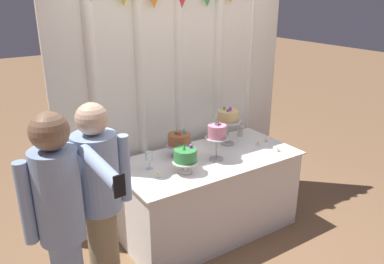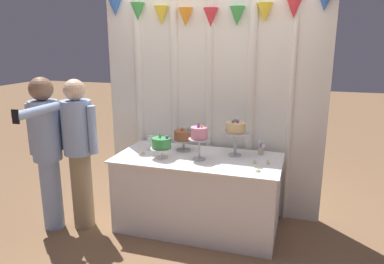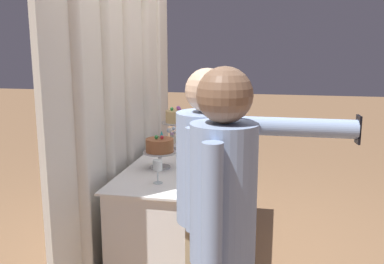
{
  "view_description": "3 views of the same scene",
  "coord_description": "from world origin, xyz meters",
  "px_view_note": "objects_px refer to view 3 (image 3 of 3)",
  "views": [
    {
      "loc": [
        -1.94,
        -2.59,
        2.29
      ],
      "look_at": [
        -0.14,
        0.17,
        1.05
      ],
      "focal_mm": 36.37,
      "sensor_mm": 36.0,
      "label": 1
    },
    {
      "loc": [
        1.0,
        -3.31,
        1.96
      ],
      "look_at": [
        -0.07,
        0.11,
        1.05
      ],
      "focal_mm": 33.7,
      "sensor_mm": 36.0,
      "label": 2
    },
    {
      "loc": [
        -3.22,
        -0.59,
        1.7
      ],
      "look_at": [
        -0.0,
        0.07,
        1.04
      ],
      "focal_mm": 40.11,
      "sensor_mm": 36.0,
      "label": 3
    }
  ],
  "objects_px": {
    "cake_table": "(188,208)",
    "cake_display_midright": "(198,129)",
    "tealight_far_right": "(204,141)",
    "guest_man_pink_jacket": "(225,228)",
    "wine_glass": "(158,166)",
    "cake_display_leftmost": "(198,155)",
    "flower_vase": "(172,135)",
    "cake_display_rightmost": "(178,119)",
    "guest_man_dark_suit": "(206,208)",
    "cake_display_midleft": "(160,147)",
    "tealight_near_right": "(228,144)",
    "tealight_near_left": "(204,144)",
    "tealight_far_left": "(183,184)"
  },
  "relations": [
    {
      "from": "wine_glass",
      "to": "cake_display_leftmost",
      "type": "bearing_deg",
      "value": -45.61
    },
    {
      "from": "cake_table",
      "to": "cake_display_rightmost",
      "type": "xyz_separation_m",
      "value": [
        0.35,
        0.17,
        0.68
      ]
    },
    {
      "from": "cake_display_leftmost",
      "to": "guest_man_pink_jacket",
      "type": "distance_m",
      "value": 1.18
    },
    {
      "from": "cake_table",
      "to": "tealight_far_left",
      "type": "distance_m",
      "value": 0.72
    },
    {
      "from": "cake_display_leftmost",
      "to": "guest_man_pink_jacket",
      "type": "height_order",
      "value": "guest_man_pink_jacket"
    },
    {
      "from": "cake_display_leftmost",
      "to": "cake_display_rightmost",
      "type": "distance_m",
      "value": 0.78
    },
    {
      "from": "cake_table",
      "to": "wine_glass",
      "type": "xyz_separation_m",
      "value": [
        -0.57,
        0.09,
        0.51
      ]
    },
    {
      "from": "flower_vase",
      "to": "cake_display_leftmost",
      "type": "bearing_deg",
      "value": -155.92
    },
    {
      "from": "cake_display_leftmost",
      "to": "tealight_far_left",
      "type": "height_order",
      "value": "cake_display_leftmost"
    },
    {
      "from": "flower_vase",
      "to": "guest_man_pink_jacket",
      "type": "relative_size",
      "value": 0.1
    },
    {
      "from": "tealight_far_right",
      "to": "cake_display_midright",
      "type": "bearing_deg",
      "value": -174.22
    },
    {
      "from": "cake_display_rightmost",
      "to": "tealight_far_right",
      "type": "height_order",
      "value": "cake_display_rightmost"
    },
    {
      "from": "guest_man_dark_suit",
      "to": "guest_man_pink_jacket",
      "type": "distance_m",
      "value": 0.33
    },
    {
      "from": "tealight_far_right",
      "to": "guest_man_dark_suit",
      "type": "height_order",
      "value": "guest_man_dark_suit"
    },
    {
      "from": "cake_display_midleft",
      "to": "cake_display_rightmost",
      "type": "distance_m",
      "value": 0.58
    },
    {
      "from": "cake_display_midleft",
      "to": "tealight_far_right",
      "type": "bearing_deg",
      "value": -10.85
    },
    {
      "from": "cake_table",
      "to": "cake_display_midright",
      "type": "bearing_deg",
      "value": -66.49
    },
    {
      "from": "tealight_far_left",
      "to": "guest_man_dark_suit",
      "type": "distance_m",
      "value": 0.66
    },
    {
      "from": "cake_display_midleft",
      "to": "cake_display_midright",
      "type": "bearing_deg",
      "value": -44.8
    },
    {
      "from": "cake_display_midleft",
      "to": "tealight_near_right",
      "type": "distance_m",
      "value": 0.97
    },
    {
      "from": "cake_display_leftmost",
      "to": "flower_vase",
      "type": "relative_size",
      "value": 1.63
    },
    {
      "from": "cake_display_midleft",
      "to": "guest_man_pink_jacket",
      "type": "xyz_separation_m",
      "value": [
        -1.27,
        -0.65,
        -0.03
      ]
    },
    {
      "from": "wine_glass",
      "to": "cake_display_rightmost",
      "type": "bearing_deg",
      "value": 5.13
    },
    {
      "from": "tealight_far_right",
      "to": "cake_display_leftmost",
      "type": "bearing_deg",
      "value": -172.64
    },
    {
      "from": "cake_display_rightmost",
      "to": "guest_man_dark_suit",
      "type": "xyz_separation_m",
      "value": [
        -1.54,
        -0.52,
        -0.19
      ]
    },
    {
      "from": "guest_man_pink_jacket",
      "to": "cake_display_midright",
      "type": "bearing_deg",
      "value": 14.95
    },
    {
      "from": "tealight_far_right",
      "to": "flower_vase",
      "type": "bearing_deg",
      "value": 109.91
    },
    {
      "from": "cake_table",
      "to": "guest_man_dark_suit",
      "type": "bearing_deg",
      "value": -163.72
    },
    {
      "from": "flower_vase",
      "to": "guest_man_pink_jacket",
      "type": "distance_m",
      "value": 2.23
    },
    {
      "from": "cake_display_rightmost",
      "to": "wine_glass",
      "type": "relative_size",
      "value": 2.43
    },
    {
      "from": "flower_vase",
      "to": "tealight_far_right",
      "type": "bearing_deg",
      "value": -70.09
    },
    {
      "from": "wine_glass",
      "to": "guest_man_pink_jacket",
      "type": "xyz_separation_m",
      "value": [
        -0.91,
        -0.57,
        0.01
      ]
    },
    {
      "from": "guest_man_dark_suit",
      "to": "cake_display_leftmost",
      "type": "bearing_deg",
      "value": 13.67
    },
    {
      "from": "cake_display_leftmost",
      "to": "tealight_near_left",
      "type": "bearing_deg",
      "value": 7.32
    },
    {
      "from": "guest_man_pink_jacket",
      "to": "tealight_far_left",
      "type": "bearing_deg",
      "value": 23.46
    },
    {
      "from": "cake_table",
      "to": "guest_man_dark_suit",
      "type": "xyz_separation_m",
      "value": [
        -1.19,
        -0.35,
        0.49
      ]
    },
    {
      "from": "tealight_near_right",
      "to": "tealight_far_right",
      "type": "distance_m",
      "value": 0.25
    },
    {
      "from": "cake_display_midright",
      "to": "guest_man_dark_suit",
      "type": "distance_m",
      "value": 1.26
    },
    {
      "from": "wine_glass",
      "to": "tealight_near_left",
      "type": "bearing_deg",
      "value": -5.45
    },
    {
      "from": "cake_display_leftmost",
      "to": "cake_display_rightmost",
      "type": "relative_size",
      "value": 0.67
    },
    {
      "from": "cake_display_midleft",
      "to": "cake_display_midright",
      "type": "height_order",
      "value": "cake_display_midright"
    },
    {
      "from": "tealight_near_right",
      "to": "tealight_near_left",
      "type": "bearing_deg",
      "value": 105.27
    },
    {
      "from": "cake_display_midright",
      "to": "guest_man_pink_jacket",
      "type": "distance_m",
      "value": 1.57
    },
    {
      "from": "tealight_far_left",
      "to": "cake_display_midright",
      "type": "bearing_deg",
      "value": 1.44
    },
    {
      "from": "cake_display_leftmost",
      "to": "tealight_near_right",
      "type": "relative_size",
      "value": 5.27
    },
    {
      "from": "tealight_near_left",
      "to": "guest_man_pink_jacket",
      "type": "relative_size",
      "value": 0.03
    },
    {
      "from": "wine_glass",
      "to": "guest_man_dark_suit",
      "type": "height_order",
      "value": "guest_man_dark_suit"
    },
    {
      "from": "cake_display_rightmost",
      "to": "wine_glass",
      "type": "height_order",
      "value": "cake_display_rightmost"
    },
    {
      "from": "tealight_near_left",
      "to": "guest_man_pink_jacket",
      "type": "xyz_separation_m",
      "value": [
        -2.07,
        -0.46,
        0.12
      ]
    },
    {
      "from": "cake_display_midleft",
      "to": "tealight_near_right",
      "type": "bearing_deg",
      "value": -25.82
    }
  ]
}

